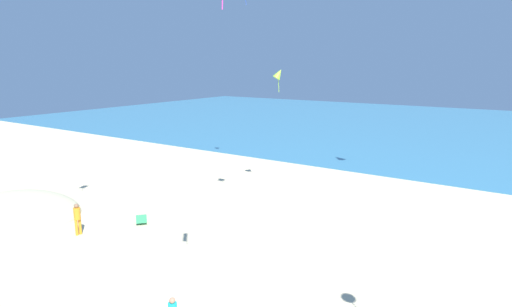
% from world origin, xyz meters
% --- Properties ---
extents(ground_plane, '(120.00, 120.00, 0.00)m').
position_xyz_m(ground_plane, '(0.00, 10.00, 0.00)').
color(ground_plane, beige).
extents(ocean_water, '(120.00, 60.00, 0.05)m').
position_xyz_m(ocean_water, '(0.00, 52.78, 0.03)').
color(ocean_water, teal).
rests_on(ocean_water, ground_plane).
extents(dune_mound, '(7.95, 5.57, 1.99)m').
position_xyz_m(dune_mound, '(-13.26, 3.01, 0.00)').
color(dune_mound, beige).
rests_on(dune_mound, ground_plane).
extents(beach_chair_near_camera, '(0.82, 0.82, 0.58)m').
position_xyz_m(beach_chair_near_camera, '(-5.83, 5.53, 0.25)').
color(beach_chair_near_camera, '#2D9956').
rests_on(beach_chair_near_camera, ground_plane).
extents(person_0, '(0.37, 0.37, 1.67)m').
position_xyz_m(person_0, '(-7.44, 2.78, 0.97)').
color(person_0, orange).
rests_on(person_0, ground_plane).
extents(kite_lime, '(0.91, 0.91, 1.57)m').
position_xyz_m(kite_lime, '(-2.44, 14.39, 8.00)').
color(kite_lime, '#99DB33').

